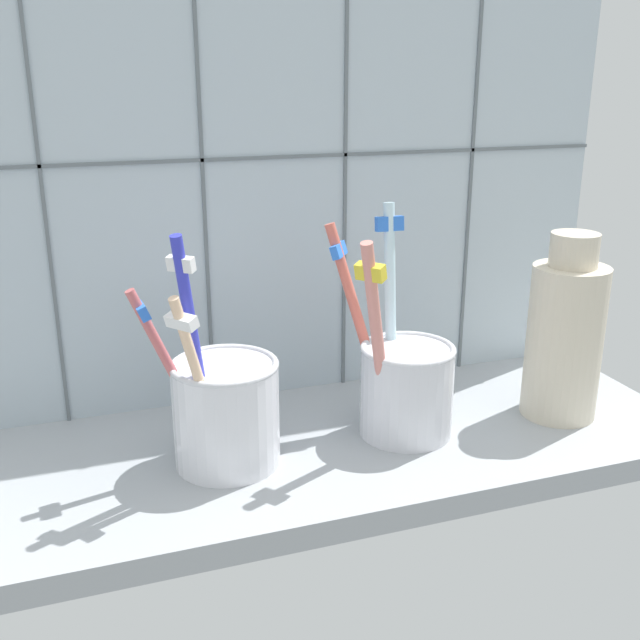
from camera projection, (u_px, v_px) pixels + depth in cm
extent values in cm
cube|color=#9EA3A8|center=(317.00, 453.00, 61.89)|extent=(64.00, 22.00, 2.00)
cube|color=#B2C1CC|center=(273.00, 172.00, 65.80)|extent=(64.00, 2.00, 45.00)
cube|color=slate|center=(41.00, 185.00, 58.86)|extent=(0.30, 0.20, 45.00)
cube|color=slate|center=(203.00, 177.00, 62.83)|extent=(0.30, 0.20, 45.00)
cube|color=slate|center=(345.00, 171.00, 66.80)|extent=(0.30, 0.20, 45.00)
cube|color=slate|center=(472.00, 165.00, 70.76)|extent=(0.30, 0.20, 45.00)
cube|color=slate|center=(276.00, 157.00, 64.36)|extent=(64.00, 0.20, 0.30)
cylinder|color=white|center=(226.00, 414.00, 57.29)|extent=(8.16, 8.16, 8.12)
torus|color=silver|center=(224.00, 365.00, 56.00)|extent=(8.25, 8.25, 0.50)
cylinder|color=beige|center=(202.00, 388.00, 53.23)|extent=(4.53, 3.66, 14.66)
cube|color=white|center=(182.00, 321.00, 50.26)|extent=(2.29, 2.53, 1.07)
cylinder|color=#C66060|center=(176.00, 379.00, 55.11)|extent=(6.39, 1.16, 14.46)
cube|color=blue|center=(142.00, 311.00, 52.60)|extent=(1.12, 1.87, 1.21)
cylinder|color=#3238C7|center=(196.00, 358.00, 53.26)|extent=(3.37, 3.66, 18.57)
cube|color=white|center=(181.00, 264.00, 49.88)|extent=(1.98, 1.88, 1.09)
cylinder|color=silver|center=(406.00, 391.00, 62.09)|extent=(7.71, 7.71, 7.54)
torus|color=silver|center=(408.00, 349.00, 60.89)|extent=(7.83, 7.83, 0.50)
cylinder|color=#C4E7F5|center=(390.00, 314.00, 62.74)|extent=(1.11, 3.22, 18.56)
cube|color=blue|center=(389.00, 224.00, 61.15)|extent=(2.35, 1.00, 1.27)
cylinder|color=#DA857A|center=(378.00, 346.00, 57.67)|extent=(4.67, 3.94, 17.23)
cube|color=yellow|center=(370.00, 272.00, 54.53)|extent=(2.26, 2.45, 1.36)
cylinder|color=#DB6656|center=(360.00, 326.00, 62.25)|extent=(5.54, 4.40, 17.16)
cube|color=blue|center=(339.00, 250.00, 60.78)|extent=(2.20, 2.52, 1.24)
cylinder|color=beige|center=(564.00, 342.00, 64.66)|extent=(6.45, 6.45, 13.47)
cylinder|color=beige|center=(574.00, 250.00, 62.06)|extent=(4.02, 4.02, 2.84)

